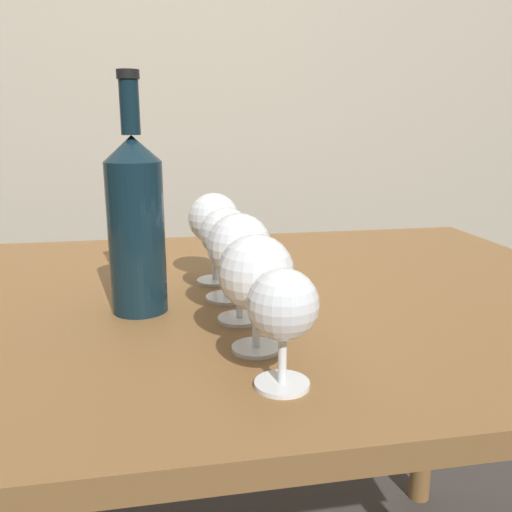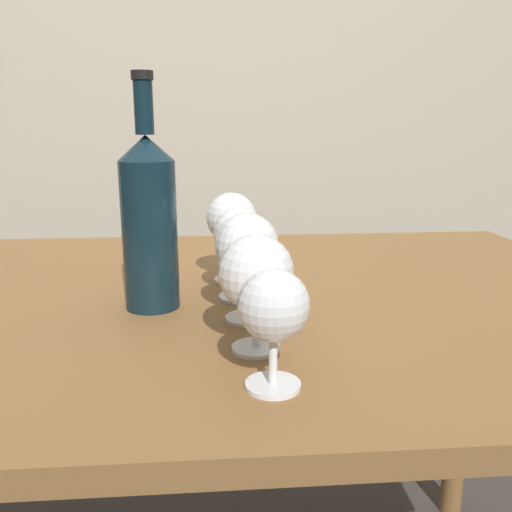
# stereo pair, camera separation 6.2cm
# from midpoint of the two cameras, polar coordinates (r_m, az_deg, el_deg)

# --- Properties ---
(back_wall) EXTENTS (5.00, 0.08, 2.60)m
(back_wall) POSITION_cam_midpoint_polar(r_m,az_deg,el_deg) (1.83, -10.67, 22.76)
(back_wall) COLOR #B2A893
(back_wall) RESTS_ON ground_plane
(dining_table) EXTENTS (1.39, 0.88, 0.75)m
(dining_table) POSITION_cam_midpoint_polar(r_m,az_deg,el_deg) (0.89, -8.65, -9.55)
(dining_table) COLOR brown
(dining_table) RESTS_ON ground_plane
(wine_glass_merlot) EXTENTS (0.07, 0.07, 0.13)m
(wine_glass_merlot) POSITION_cam_midpoint_polar(r_m,az_deg,el_deg) (0.54, -0.43, -5.50)
(wine_glass_merlot) COLOR white
(wine_glass_merlot) RESTS_ON dining_table
(wine_glass_empty) EXTENTS (0.09, 0.09, 0.14)m
(wine_glass_empty) POSITION_cam_midpoint_polar(r_m,az_deg,el_deg) (0.62, -2.84, -2.01)
(wine_glass_empty) COLOR white
(wine_glass_empty) RESTS_ON dining_table
(wine_glass_chardonnay) EXTENTS (0.09, 0.09, 0.15)m
(wine_glass_chardonnay) POSITION_cam_midpoint_polar(r_m,az_deg,el_deg) (0.72, -4.27, 0.91)
(wine_glass_chardonnay) COLOR white
(wine_glass_chardonnay) RESTS_ON dining_table
(wine_glass_rose) EXTENTS (0.08, 0.08, 0.14)m
(wine_glass_rose) POSITION_cam_midpoint_polar(r_m,az_deg,el_deg) (0.81, -5.35, 2.03)
(wine_glass_rose) COLOR white
(wine_glass_rose) RESTS_ON dining_table
(wine_glass_pinot) EXTENTS (0.08, 0.08, 0.15)m
(wine_glass_pinot) POSITION_cam_midpoint_polar(r_m,az_deg,el_deg) (0.90, -6.45, 3.68)
(wine_glass_pinot) COLOR white
(wine_glass_pinot) RESTS_ON dining_table
(wine_bottle) EXTENTS (0.08, 0.08, 0.33)m
(wine_bottle) POSITION_cam_midpoint_polar(r_m,az_deg,el_deg) (0.77, -14.80, 3.49)
(wine_bottle) COLOR #0F232D
(wine_bottle) RESTS_ON dining_table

